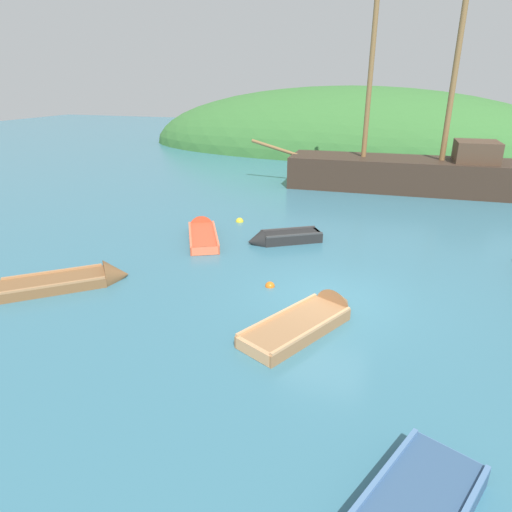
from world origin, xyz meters
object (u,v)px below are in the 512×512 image
at_px(sailing_ship, 406,178).
at_px(rowboat_far, 281,239).
at_px(rowboat_outer_right, 312,320).
at_px(buoy_yellow, 240,222).
at_px(rowboat_near_dock, 78,282).
at_px(rowboat_outer_left, 202,234).
at_px(buoy_orange, 270,286).

distance_m(sailing_ship, rowboat_far, 11.99).
distance_m(rowboat_outer_right, buoy_yellow, 9.36).
bearing_deg(rowboat_outer_right, rowboat_near_dock, 116.03).
relative_size(sailing_ship, rowboat_outer_left, 4.11).
xyz_separation_m(rowboat_far, rowboat_outer_right, (2.50, -5.84, -0.03)).
distance_m(rowboat_far, rowboat_outer_left, 3.27).
distance_m(rowboat_far, buoy_orange, 4.11).
relative_size(rowboat_near_dock, rowboat_far, 1.21).
bearing_deg(rowboat_outer_right, rowboat_far, 49.17).
bearing_deg(rowboat_near_dock, rowboat_outer_left, 30.88).
bearing_deg(rowboat_outer_left, buoy_yellow, -43.84).
bearing_deg(rowboat_outer_left, buoy_orange, -160.11).
relative_size(rowboat_near_dock, buoy_yellow, 9.88).
height_order(sailing_ship, buoy_orange, sailing_ship).
xyz_separation_m(rowboat_outer_left, buoy_yellow, (0.70, 2.44, -0.11)).
height_order(rowboat_far, rowboat_outer_left, rowboat_outer_left).
bearing_deg(sailing_ship, rowboat_outer_right, 81.32).
bearing_deg(buoy_orange, rowboat_outer_left, 137.73).
bearing_deg(buoy_yellow, rowboat_outer_left, -106.00).
xyz_separation_m(rowboat_near_dock, buoy_orange, (5.75, 1.80, -0.09)).
height_order(rowboat_outer_left, buoy_yellow, rowboat_outer_left).
relative_size(sailing_ship, rowboat_far, 5.37).
bearing_deg(rowboat_far, rowboat_outer_right, 80.60).
relative_size(buoy_orange, buoy_yellow, 0.84).
height_order(rowboat_near_dock, rowboat_far, rowboat_near_dock).
height_order(rowboat_near_dock, buoy_orange, rowboat_near_dock).
bearing_deg(sailing_ship, rowboat_outer_left, 54.21).
bearing_deg(rowboat_outer_right, rowboat_outer_left, 72.51).
relative_size(sailing_ship, rowboat_outer_right, 3.98).
xyz_separation_m(sailing_ship, rowboat_outer_left, (-7.58, -11.55, -0.60)).
height_order(sailing_ship, buoy_yellow, sailing_ship).
xyz_separation_m(rowboat_outer_right, rowboat_outer_left, (-5.74, 5.45, 0.01)).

